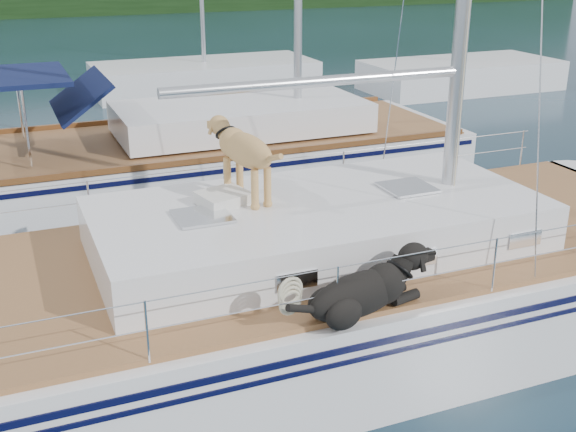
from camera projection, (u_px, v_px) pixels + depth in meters
name	position (u px, v px, depth m)	size (l,w,h in m)	color
ground	(256.00, 350.00, 8.77)	(120.00, 120.00, 0.00)	black
shore_bank	(22.00, 6.00, 48.50)	(92.00, 1.00, 1.20)	#595147
main_sailboat	(263.00, 299.00, 8.56)	(12.00, 3.97, 14.01)	white
neighbor_sailboat	(189.00, 163.00, 13.99)	(11.00, 3.50, 13.30)	white
bg_boat_center	(205.00, 77.00, 23.86)	(7.20, 3.00, 11.65)	white
bg_boat_east	(461.00, 76.00, 24.11)	(6.40, 3.00, 11.65)	white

